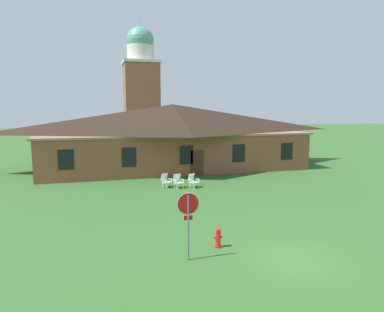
{
  "coord_description": "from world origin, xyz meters",
  "views": [
    {
      "loc": [
        -6.72,
        -9.98,
        5.4
      ],
      "look_at": [
        -1.32,
        9.39,
        2.6
      ],
      "focal_mm": 30.98,
      "sensor_mm": 36.0,
      "label": 1
    }
  ],
  "objects_px": {
    "stop_sign": "(188,213)",
    "fire_hydrant": "(218,238)",
    "lawn_chair_by_porch": "(166,180)",
    "lawn_chair_left_end": "(193,180)",
    "lawn_chair_near_door": "(178,181)"
  },
  "relations": [
    {
      "from": "stop_sign",
      "to": "fire_hydrant",
      "type": "distance_m",
      "value": 2.14
    },
    {
      "from": "lawn_chair_near_door",
      "to": "lawn_chair_left_end",
      "type": "bearing_deg",
      "value": -8.49
    },
    {
      "from": "fire_hydrant",
      "to": "lawn_chair_by_porch",
      "type": "bearing_deg",
      "value": 90.02
    },
    {
      "from": "stop_sign",
      "to": "fire_hydrant",
      "type": "xyz_separation_m",
      "value": [
        1.43,
        0.76,
        -1.4
      ]
    },
    {
      "from": "lawn_chair_left_end",
      "to": "stop_sign",
      "type": "bearing_deg",
      "value": -106.62
    },
    {
      "from": "stop_sign",
      "to": "lawn_chair_near_door",
      "type": "relative_size",
      "value": 2.62
    },
    {
      "from": "lawn_chair_near_door",
      "to": "stop_sign",
      "type": "bearing_deg",
      "value": -101.28
    },
    {
      "from": "lawn_chair_left_end",
      "to": "fire_hydrant",
      "type": "distance_m",
      "value": 10.29
    },
    {
      "from": "lawn_chair_left_end",
      "to": "fire_hydrant",
      "type": "relative_size",
      "value": 1.21
    },
    {
      "from": "lawn_chair_by_porch",
      "to": "lawn_chair_left_end",
      "type": "xyz_separation_m",
      "value": [
        1.82,
        -0.58,
        0.0
      ]
    },
    {
      "from": "stop_sign",
      "to": "lawn_chair_by_porch",
      "type": "distance_m",
      "value": 11.63
    },
    {
      "from": "stop_sign",
      "to": "lawn_chair_left_end",
      "type": "distance_m",
      "value": 11.44
    },
    {
      "from": "stop_sign",
      "to": "lawn_chair_by_porch",
      "type": "relative_size",
      "value": 2.62
    },
    {
      "from": "stop_sign",
      "to": "lawn_chair_by_porch",
      "type": "height_order",
      "value": "stop_sign"
    },
    {
      "from": "lawn_chair_near_door",
      "to": "lawn_chair_left_end",
      "type": "relative_size",
      "value": 1.0
    }
  ]
}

